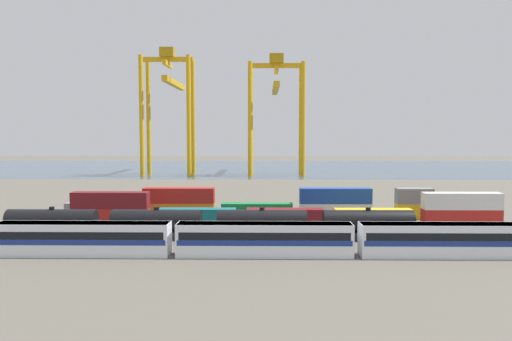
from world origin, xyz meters
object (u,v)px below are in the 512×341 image
(gantry_crane_west, at_px, (169,97))
(gantry_crane_central, at_px, (276,101))
(shipping_container_2, at_px, (198,217))
(shipping_container_12, at_px, (179,210))
(freight_tank_row, at_px, (209,224))
(shipping_container_5, at_px, (461,217))
(shipping_container_17, at_px, (414,211))
(shipping_container_0, at_px, (111,216))
(shipping_container_3, at_px, (285,217))
(passenger_train, at_px, (264,238))

(gantry_crane_west, distance_m, gantry_crane_central, 37.82)
(shipping_container_2, xyz_separation_m, shipping_container_12, (-4.01, 6.28, 0.00))
(freight_tank_row, xyz_separation_m, shipping_container_5, (38.53, 10.76, -0.80))
(shipping_container_5, bearing_deg, shipping_container_17, 131.52)
(shipping_container_12, xyz_separation_m, gantry_crane_central, (18.78, 92.65, 24.67))
(shipping_container_0, bearing_deg, shipping_container_17, 7.18)
(shipping_container_3, relative_size, gantry_crane_central, 0.29)
(freight_tank_row, distance_m, shipping_container_12, 18.46)
(passenger_train, xyz_separation_m, shipping_container_3, (3.27, 20.13, -0.84))
(shipping_container_3, height_order, shipping_container_12, same)
(freight_tank_row, height_order, shipping_container_0, freight_tank_row)
(passenger_train, height_order, shipping_container_2, passenger_train)
(shipping_container_2, relative_size, gantry_crane_west, 0.27)
(passenger_train, xyz_separation_m, freight_tank_row, (-7.55, 9.37, -0.05))
(freight_tank_row, xyz_separation_m, gantry_crane_west, (-26.07, 109.96, 25.21))
(passenger_train, relative_size, gantry_crane_central, 1.52)
(shipping_container_5, relative_size, shipping_container_17, 2.00)
(shipping_container_12, bearing_deg, shipping_container_5, -7.84)
(gantry_crane_central, bearing_deg, shipping_container_3, -90.52)
(shipping_container_5, bearing_deg, gantry_crane_west, 123.07)
(shipping_container_5, xyz_separation_m, gantry_crane_west, (-64.60, 99.21, 26.01))
(shipping_container_5, height_order, shipping_container_17, same)
(shipping_container_2, xyz_separation_m, shipping_container_5, (41.58, 0.00, 0.00))
(shipping_container_0, height_order, shipping_container_5, same)
(shipping_container_0, bearing_deg, gantry_crane_west, 95.28)
(shipping_container_12, height_order, gantry_crane_central, gantry_crane_central)
(passenger_train, height_order, shipping_container_17, passenger_train)
(shipping_container_17, xyz_separation_m, gantry_crane_central, (-21.25, 92.65, 24.67))
(shipping_container_2, distance_m, shipping_container_5, 41.58)
(shipping_container_0, xyz_separation_m, shipping_container_5, (55.43, 0.00, 0.00))
(gantry_crane_west, xyz_separation_m, gantry_crane_central, (37.79, -0.28, -1.34))
(shipping_container_0, distance_m, gantry_crane_central, 105.90)
(freight_tank_row, distance_m, gantry_crane_central, 112.86)
(shipping_container_2, relative_size, shipping_container_17, 2.00)
(shipping_container_3, distance_m, shipping_container_5, 27.72)
(shipping_container_2, bearing_deg, shipping_container_17, 9.89)
(passenger_train, distance_m, freight_tank_row, 12.03)
(shipping_container_5, relative_size, gantry_crane_west, 0.27)
(shipping_container_2, bearing_deg, gantry_crane_central, 81.51)
(shipping_container_2, distance_m, shipping_container_12, 7.45)
(shipping_container_12, relative_size, gantry_crane_west, 0.27)
(shipping_container_0, relative_size, shipping_container_12, 1.00)
(freight_tank_row, height_order, shipping_container_12, freight_tank_row)
(freight_tank_row, relative_size, shipping_container_0, 4.59)
(shipping_container_3, distance_m, gantry_crane_central, 101.96)
(freight_tank_row, relative_size, shipping_container_17, 9.19)
(gantry_crane_west, bearing_deg, freight_tank_row, -76.66)
(passenger_train, bearing_deg, gantry_crane_west, 105.73)
(shipping_container_17, bearing_deg, gantry_crane_west, 122.43)
(shipping_container_3, xyz_separation_m, gantry_crane_west, (-36.89, 99.21, 26.01))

